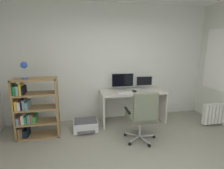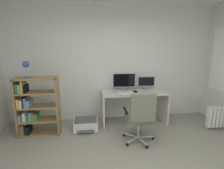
{
  "view_description": "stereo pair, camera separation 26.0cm",
  "coord_description": "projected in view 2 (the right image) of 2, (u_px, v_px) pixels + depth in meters",
  "views": [
    {
      "loc": [
        -0.8,
        -1.95,
        1.8
      ],
      "look_at": [
        -0.08,
        1.58,
        1.0
      ],
      "focal_mm": 28.36,
      "sensor_mm": 36.0,
      "label": 1
    },
    {
      "loc": [
        -0.55,
        -1.99,
        1.8
      ],
      "look_at": [
        -0.08,
        1.58,
        1.0
      ],
      "focal_mm": 28.36,
      "sensor_mm": 36.0,
      "label": 2
    }
  ],
  "objects": [
    {
      "name": "monitor_main",
      "position": [
        124.0,
        81.0,
        4.13
      ],
      "size": [
        0.54,
        0.18,
        0.41
      ],
      "color": "#B2B5B7",
      "rests_on": "desk"
    },
    {
      "name": "wall_back",
      "position": [
        111.0,
        63.0,
        4.28
      ],
      "size": [
        4.88,
        0.1,
        2.75
      ],
      "primitive_type": "cube",
      "color": "silver",
      "rests_on": "ground"
    },
    {
      "name": "desk",
      "position": [
        134.0,
        100.0,
        4.14
      ],
      "size": [
        1.5,
        0.65,
        0.75
      ],
      "color": "silver",
      "rests_on": "ground"
    },
    {
      "name": "office_chair",
      "position": [
        140.0,
        116.0,
        3.21
      ],
      "size": [
        0.61,
        0.63,
        1.01
      ],
      "color": "#B7BABC",
      "rests_on": "ground"
    },
    {
      "name": "monitor_secondary",
      "position": [
        146.0,
        82.0,
        4.21
      ],
      "size": [
        0.4,
        0.18,
        0.32
      ],
      "color": "#B2B5B7",
      "rests_on": "desk"
    },
    {
      "name": "computer_mouse",
      "position": [
        135.0,
        92.0,
        4.02
      ],
      "size": [
        0.08,
        0.11,
        0.03
      ],
      "primitive_type": "cube",
      "rotation": [
        0.0,
        0.0,
        0.18
      ],
      "color": "black",
      "rests_on": "desk"
    },
    {
      "name": "desk_lamp",
      "position": [
        26.0,
        66.0,
        3.38
      ],
      "size": [
        0.12,
        0.12,
        0.32
      ],
      "color": "blue",
      "rests_on": "bookshelf"
    },
    {
      "name": "bookshelf",
      "position": [
        34.0,
        107.0,
        3.57
      ],
      "size": [
        0.81,
        0.35,
        1.19
      ],
      "color": "olive",
      "rests_on": "ground"
    },
    {
      "name": "printer",
      "position": [
        86.0,
        124.0,
        3.86
      ],
      "size": [
        0.51,
        0.46,
        0.23
      ],
      "color": "silver",
      "rests_on": "ground"
    },
    {
      "name": "keyboard",
      "position": [
        125.0,
        93.0,
        3.97
      ],
      "size": [
        0.35,
        0.15,
        0.02
      ],
      "primitive_type": "cube",
      "rotation": [
        0.0,
        0.0,
        0.07
      ],
      "color": "silver",
      "rests_on": "desk"
    },
    {
      "name": "radiator",
      "position": [
        224.0,
        116.0,
        3.84
      ],
      "size": [
        0.78,
        0.1,
        0.46
      ],
      "color": "white",
      "rests_on": "ground"
    }
  ]
}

